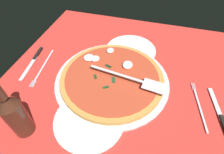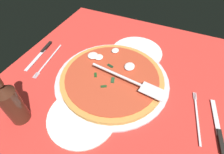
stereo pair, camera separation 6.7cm
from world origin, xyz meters
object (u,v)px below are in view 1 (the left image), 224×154
at_px(dinner_plate_left, 89,120).
at_px(pizza_server, 130,78).
at_px(pizza, 112,77).
at_px(beer_bottle, 14,114).
at_px(dinner_plate_right, 132,50).
at_px(place_setting_far, 38,64).
at_px(place_setting_near, 210,111).

relative_size(dinner_plate_left, pizza_server, 0.78).
height_order(pizza, beer_bottle, beer_bottle).
height_order(dinner_plate_right, pizza, pizza).
bearing_deg(place_setting_far, place_setting_near, 78.43).
distance_m(dinner_plate_left, place_setting_near, 0.40).
distance_m(dinner_plate_right, beer_bottle, 0.53).
xyz_separation_m(pizza, beer_bottle, (-0.27, 0.20, 0.07)).
xyz_separation_m(dinner_plate_right, pizza_server, (-0.21, -0.03, 0.04)).
height_order(place_setting_near, place_setting_far, same).
bearing_deg(beer_bottle, pizza, -36.10).
bearing_deg(pizza, dinner_plate_left, 173.59).
bearing_deg(place_setting_far, pizza_server, 80.73).
bearing_deg(place_setting_near, dinner_plate_left, 99.21).
distance_m(pizza_server, place_setting_far, 0.40).
bearing_deg(beer_bottle, dinner_plate_left, -64.59).
distance_m(dinner_plate_left, beer_bottle, 0.21).
relative_size(pizza_server, place_setting_near, 1.43).
xyz_separation_m(dinner_plate_right, place_setting_near, (-0.24, -0.31, -0.00)).
distance_m(dinner_plate_left, pizza, 0.19).
xyz_separation_m(place_setting_near, beer_bottle, (-0.22, 0.55, 0.09)).
bearing_deg(pizza_server, pizza, 178.38).
height_order(pizza, pizza_server, pizza_server).
height_order(dinner_plate_right, beer_bottle, beer_bottle).
height_order(pizza, place_setting_far, pizza).
xyz_separation_m(dinner_plate_left, beer_bottle, (-0.08, 0.18, 0.09)).
height_order(dinner_plate_left, pizza, pizza).
bearing_deg(pizza_server, beer_bottle, -128.46).
relative_size(dinner_plate_right, pizza, 0.57).
height_order(dinner_plate_left, place_setting_far, place_setting_far).
bearing_deg(place_setting_near, place_setting_far, 74.66).
relative_size(place_setting_far, beer_bottle, 0.93).
bearing_deg(place_setting_near, pizza, 71.01).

